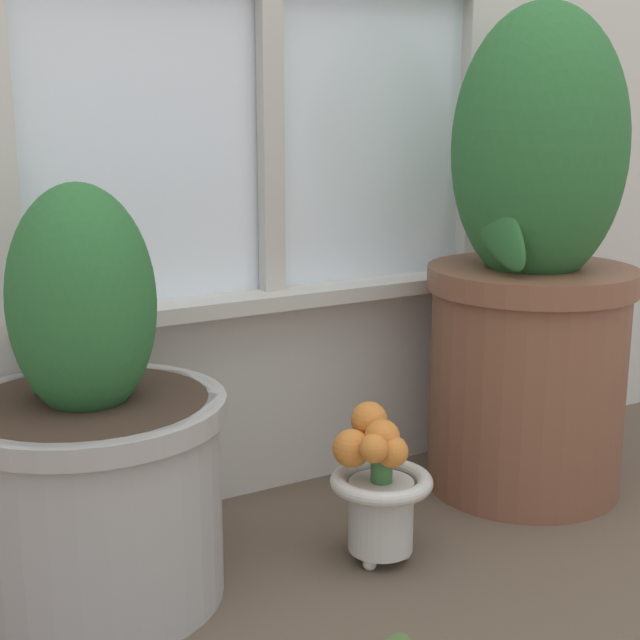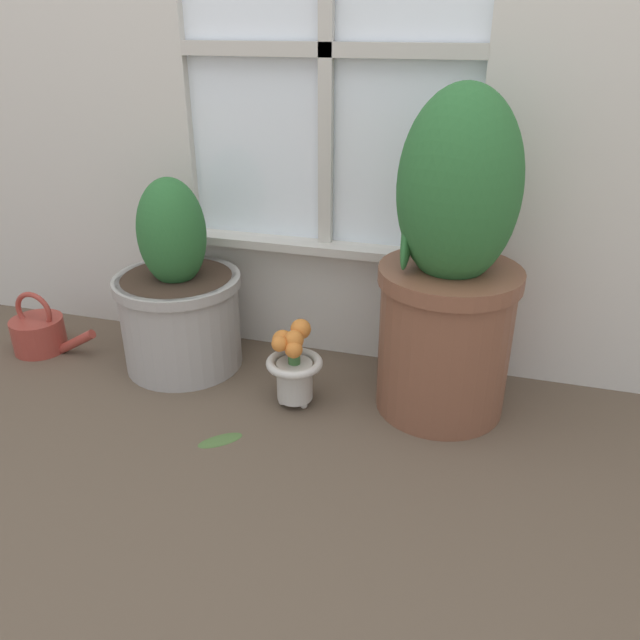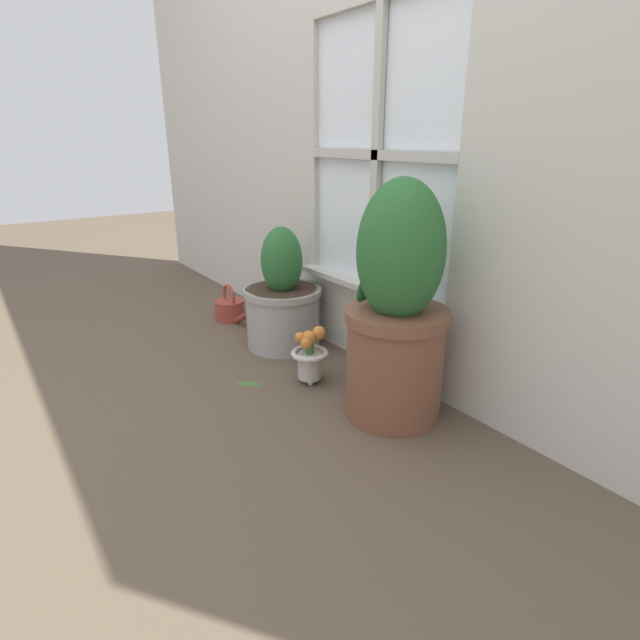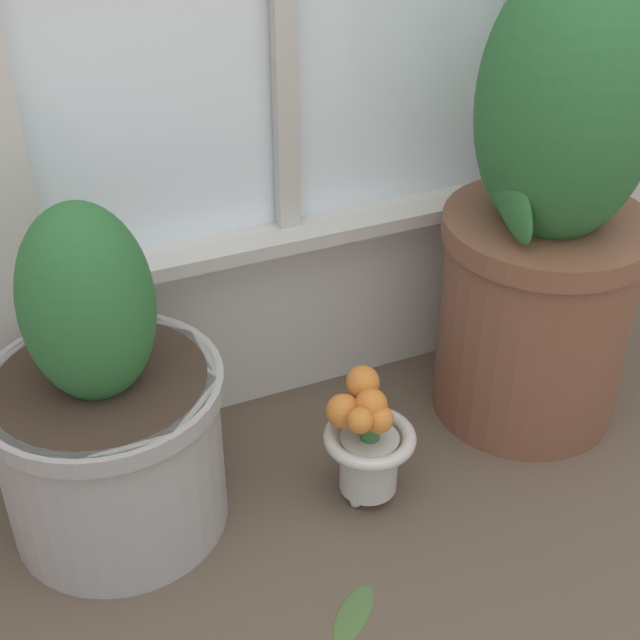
# 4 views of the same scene
# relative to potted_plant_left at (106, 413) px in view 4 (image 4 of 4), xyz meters

# --- Properties ---
(ground_plane) EXTENTS (10.00, 10.00, 0.00)m
(ground_plane) POSITION_rel_potted_plant_left_xyz_m (0.37, -0.34, -0.21)
(ground_plane) COLOR brown
(potted_plant_left) EXTENTS (0.35, 0.35, 0.54)m
(potted_plant_left) POSITION_rel_potted_plant_left_xyz_m (0.00, 0.00, 0.00)
(potted_plant_left) COLOR #9E9993
(potted_plant_left) RESTS_ON ground_plane
(potted_plant_right) EXTENTS (0.34, 0.34, 0.80)m
(potted_plant_right) POSITION_rel_potted_plant_left_xyz_m (0.73, -0.01, 0.16)
(potted_plant_right) COLOR brown
(potted_plant_right) RESTS_ON ground_plane
(flower_vase) EXTENTS (0.15, 0.15, 0.22)m
(flower_vase) POSITION_rel_potted_plant_left_xyz_m (0.37, -0.11, -0.09)
(flower_vase) COLOR #BCB7AD
(flower_vase) RESTS_ON ground_plane
(fallen_leaf) EXTENTS (0.11, 0.11, 0.01)m
(fallen_leaf) POSITION_rel_potted_plant_left_xyz_m (0.25, -0.32, -0.20)
(fallen_leaf) COLOR #476633
(fallen_leaf) RESTS_ON ground_plane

